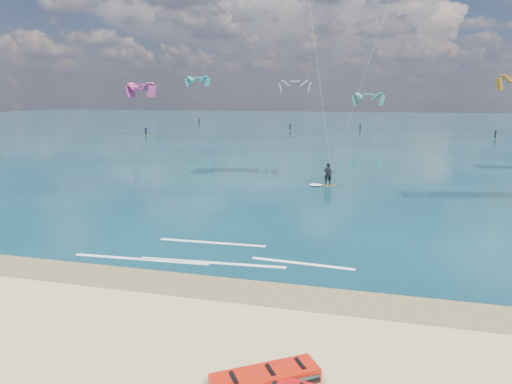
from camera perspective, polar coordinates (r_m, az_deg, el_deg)
ground at (r=54.08m, az=5.48°, el=4.03°), size 320.00×320.00×0.00m
wet_sand_strip at (r=19.41m, az=-12.18°, el=-10.78°), size 320.00×2.40×0.01m
sea at (r=117.46m, az=10.42°, el=8.16°), size 320.00×200.00×0.04m
packed_kite_left at (r=12.97m, az=1.16°, el=-22.92°), size 3.24×2.73×0.44m
kitesurfer_main at (r=35.38m, az=10.52°, el=16.45°), size 8.89×7.00×19.56m
shoreline_foam at (r=21.62m, az=-5.82°, el=-8.03°), size 12.91×3.62×0.01m
distant_kites at (r=94.16m, az=4.12°, el=10.49°), size 71.82×38.31×11.86m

